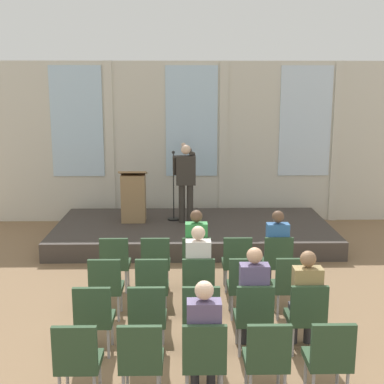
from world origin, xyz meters
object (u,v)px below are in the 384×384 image
Objects in this scene: mic_stand at (174,205)px; audience_r0_c2 at (196,246)px; chair_r1_c3 at (244,283)px; audience_r2_c3 at (253,294)px; speaker at (186,177)px; chair_r3_c1 at (141,357)px; chair_r0_c4 at (277,259)px; audience_r3_c2 at (204,334)px; chair_r2_c0 at (94,315)px; chair_r3_c4 at (329,355)px; chair_r0_c3 at (237,260)px; chair_r2_c2 at (201,314)px; chair_r1_c1 at (152,284)px; chair_r3_c2 at (204,356)px; chair_r3_c3 at (267,356)px; chair_r0_c1 at (156,260)px; chair_r2_c4 at (307,313)px; chair_r1_c4 at (290,283)px; chair_r3_c0 at (78,358)px; audience_r0_c4 at (277,246)px; audience_r1_c2 at (198,267)px; chair_r0_c2 at (196,260)px; chair_r2_c3 at (254,314)px; audience_r2_c4 at (306,295)px; chair_r2_c1 at (147,315)px; chair_r1_c2 at (198,283)px; chair_r1_c0 at (106,284)px; lectern at (134,197)px; chair_r0_c0 at (115,260)px.

audience_r0_c2 is (0.42, -3.11, 0.04)m from mic_stand.
chair_r1_c3 is 0.68× the size of audience_r2_c3.
speaker is 6.14m from chair_r3_c1.
audience_r3_c2 reaches higher than chair_r0_c4.
chair_r2_c0 and chair_r3_c4 have the same top height.
audience_r2_c3 reaches higher than chair_r0_c3.
mic_stand is 5.26m from chair_r2_c2.
audience_r3_c2 is at bearing -71.36° from chair_r1_c1.
chair_r3_c3 is at bearing 0.00° from chair_r3_c2.
chair_r2_c4 is at bearing -45.79° from chair_r0_c1.
chair_r1_c4 and chair_r3_c2 have the same top height.
audience_r3_c2 is at bearing 3.43° from chair_r3_c0.
chair_r3_c0 and chair_r3_c4 have the same top height.
mic_stand is 1.65× the size of chair_r3_c4.
chair_r3_c2 is (-0.66, -2.04, 0.00)m from chair_r1_c3.
audience_r1_c2 reaches higher than audience_r0_c4.
chair_r2_c3 is (0.66, -2.04, 0.00)m from chair_r0_c2.
audience_r2_c4 is at bearing 22.58° from chair_r3_c0.
chair_r2_c0 is at bearing -122.97° from chair_r0_c2.
chair_r2_c1 and chair_r3_c1 have the same top height.
audience_r2_c3 is at bearing -71.37° from chair_r0_c2.
chair_r1_c2 is (0.66, 0.00, 0.00)m from chair_r1_c1.
chair_r2_c4 is at bearing -21.08° from chair_r1_c0.
chair_r0_c1 and chair_r3_c3 have the same top height.
chair_r3_c1 is (-0.66, -3.07, 0.00)m from chair_r0_c2.
chair_r0_c3 is (0.66, -0.08, -0.22)m from audience_r0_c2.
speaker is 1.82× the size of chair_r1_c0.
chair_r3_c1 is at bearing -90.00° from chair_r2_c1.
chair_r0_c2 is (0.66, 0.00, 0.00)m from chair_r0_c1.
chair_r2_c3 is (1.09, -5.24, -0.18)m from mic_stand.
audience_r0_c2 is 1.45× the size of chair_r2_c2.
lectern is at bearing 107.99° from audience_r1_c2.
chair_r1_c3 is at bearing -90.00° from chair_r0_c3.
audience_r0_c4 is 1.30m from chair_r1_c3.
audience_r1_c2 is 1.03× the size of audience_r2_c4.
chair_r0_c2 is at bearing 90.00° from chair_r1_c2.
speaker is 6.23m from chair_r3_c0.
chair_r0_c2 is 2.44m from chair_r2_c0.
chair_r0_c0 and chair_r1_c4 have the same top height.
audience_r0_c4 reaches higher than chair_r2_c4.
audience_r1_c2 is at bearing 58.94° from chair_r2_c1.
speaker is at bearing 76.90° from chair_r2_c0.
chair_r3_c2 is 1.00× the size of chair_r3_c4.
chair_r2_c4 is at bearing 0.00° from chair_r2_c3.
chair_r0_c3 is at bearing -74.73° from speaker.
mic_stand is 1.34× the size of lectern.
chair_r1_c3 is 1.17m from audience_r2_c4.
chair_r0_c4 is at bearing 0.00° from chair_r0_c0.
chair_r1_c0 is at bearing 107.97° from chair_r3_c1.
chair_r1_c2 is at bearing -37.63° from chair_r0_c0.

